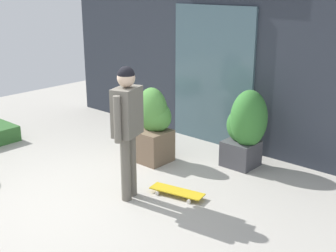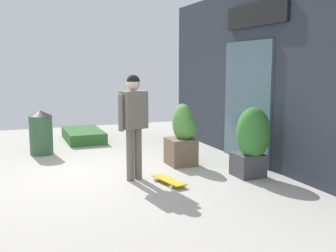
% 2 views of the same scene
% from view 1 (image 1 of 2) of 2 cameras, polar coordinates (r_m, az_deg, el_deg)
% --- Properties ---
extents(ground_plane, '(12.00, 12.00, 0.00)m').
position_cam_1_polar(ground_plane, '(6.26, -10.07, -8.82)').
color(ground_plane, '#B2ADA3').
extents(building_facade, '(7.29, 0.31, 3.47)m').
position_cam_1_polar(building_facade, '(7.89, 6.85, 10.00)').
color(building_facade, '#2D333D').
rests_on(building_facade, ground_plane).
extents(skateboarder, '(0.38, 0.57, 1.78)m').
position_cam_1_polar(skateboarder, '(5.79, -5.16, 0.86)').
color(skateboarder, '#666056').
rests_on(skateboarder, ground_plane).
extents(skateboard, '(0.79, 0.38, 0.08)m').
position_cam_1_polar(skateboard, '(6.18, 1.13, -8.25)').
color(skateboard, gold).
rests_on(skateboard, ground_plane).
extents(planter_box_left, '(0.67, 0.59, 1.23)m').
position_cam_1_polar(planter_box_left, '(7.05, 9.78, -0.13)').
color(planter_box_left, '#47474C').
rests_on(planter_box_left, ground_plane).
extents(planter_box_right, '(0.59, 0.55, 1.20)m').
position_cam_1_polar(planter_box_right, '(7.20, -1.89, 0.21)').
color(planter_box_right, brown).
rests_on(planter_box_right, ground_plane).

